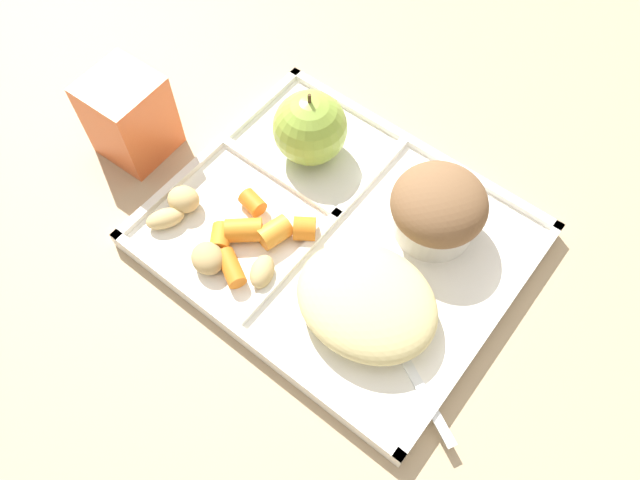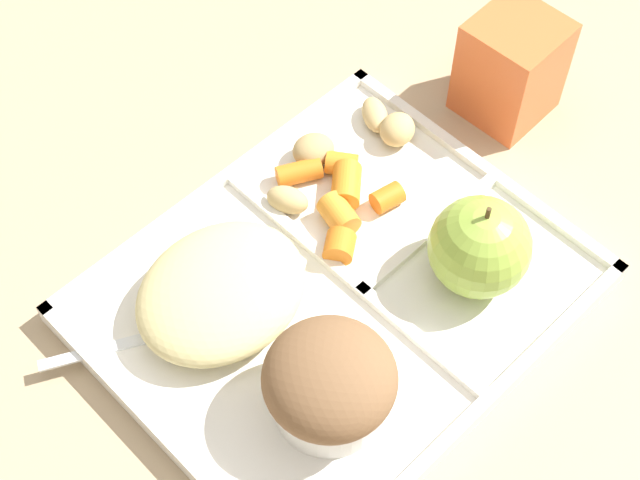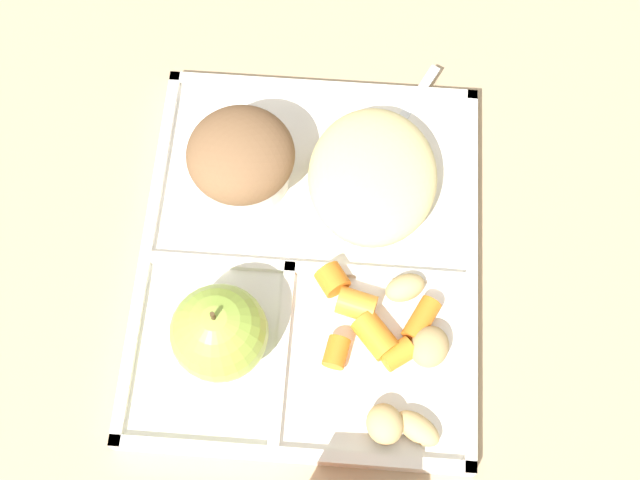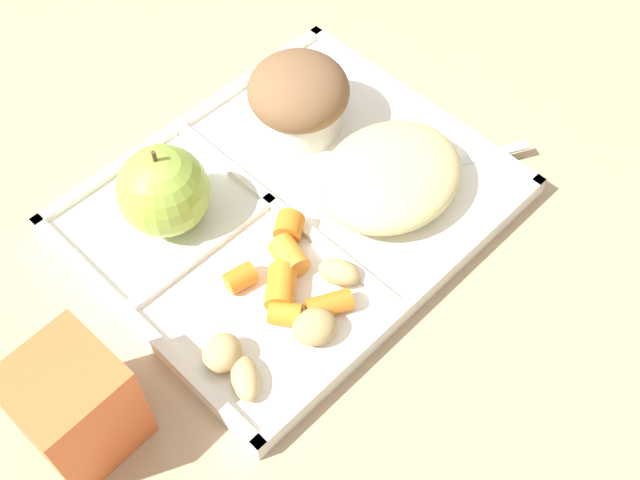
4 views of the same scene
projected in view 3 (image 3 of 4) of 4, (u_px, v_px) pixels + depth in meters
name	position (u px, v px, depth m)	size (l,w,h in m)	color
ground	(309.00, 261.00, 0.74)	(6.00, 6.00, 0.00)	tan
lunch_tray	(309.00, 259.00, 0.73)	(0.35, 0.29, 0.02)	white
green_apple	(219.00, 333.00, 0.66)	(0.08, 0.08, 0.09)	#93B742
bran_muffin	(241.00, 159.00, 0.73)	(0.09, 0.09, 0.07)	silver
carrot_slice_back	(332.00, 280.00, 0.71)	(0.02, 0.02, 0.02)	orange
carrot_slice_diagonal	(375.00, 335.00, 0.69)	(0.02, 0.02, 0.04)	orange
carrot_slice_center	(357.00, 305.00, 0.70)	(0.02, 0.02, 0.03)	orange
carrot_slice_large	(336.00, 352.00, 0.69)	(0.02, 0.02, 0.02)	orange
carrot_slice_near_corner	(398.00, 354.00, 0.69)	(0.02, 0.02, 0.03)	orange
carrot_slice_tilted	(421.00, 320.00, 0.70)	(0.02, 0.02, 0.04)	orange
potato_chunk_wedge	(418.00, 428.00, 0.66)	(0.04, 0.02, 0.02)	tan
potato_chunk_large	(405.00, 288.00, 0.71)	(0.03, 0.02, 0.02)	tan
potato_chunk_small	(430.00, 347.00, 0.69)	(0.04, 0.03, 0.02)	tan
potato_chunk_golden	(385.00, 424.00, 0.66)	(0.03, 0.03, 0.02)	tan
egg_noodle_pile	(373.00, 176.00, 0.74)	(0.14, 0.11, 0.04)	#D6C684
meatball_back	(375.00, 156.00, 0.75)	(0.03, 0.03, 0.03)	brown
meatball_front	(353.00, 193.00, 0.74)	(0.03, 0.03, 0.03)	#755B4C
plastic_fork	(389.00, 139.00, 0.77)	(0.15, 0.09, 0.00)	white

